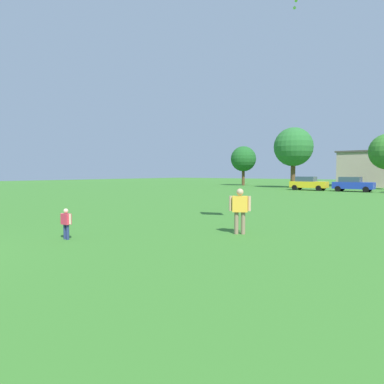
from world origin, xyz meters
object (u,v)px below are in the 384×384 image
object	(u,v)px
parked_car_yellow_0	(308,183)
tree_far_left	(243,159)
adult_bystander	(240,207)
child_kite_flyer	(66,221)
tree_center	(293,147)
parked_car_blue_1	(353,184)

from	to	relation	value
parked_car_yellow_0	tree_far_left	xyz separation A→B (m)	(-14.05, 9.03, 3.58)
adult_bystander	parked_car_yellow_0	world-z (taller)	parked_car_yellow_0
child_kite_flyer	tree_far_left	size ratio (longest dim) A/B	0.16
child_kite_flyer	tree_far_left	distance (m)	49.05
adult_bystander	parked_car_yellow_0	size ratio (longest dim) A/B	0.38
tree_center	tree_far_left	bearing A→B (deg)	160.09
adult_bystander	tree_far_left	size ratio (longest dim) A/B	0.25
tree_far_left	tree_center	world-z (taller)	tree_center
parked_car_yellow_0	tree_far_left	size ratio (longest dim) A/B	0.65
tree_center	adult_bystander	bearing A→B (deg)	-71.45
adult_bystander	tree_center	size ratio (longest dim) A/B	0.19
parked_car_blue_1	tree_far_left	bearing A→B (deg)	154.73
adult_bystander	parked_car_blue_1	bearing A→B (deg)	-114.38
adult_bystander	parked_car_yellow_0	xyz separation A→B (m)	(-8.48, 31.91, -0.11)
tree_far_left	parked_car_blue_1	bearing A→B (deg)	-25.27
adult_bystander	tree_far_left	world-z (taller)	tree_far_left
child_kite_flyer	parked_car_yellow_0	world-z (taller)	parked_car_yellow_0
parked_car_yellow_0	tree_center	world-z (taller)	tree_center
child_kite_flyer	adult_bystander	world-z (taller)	adult_bystander
adult_bystander	parked_car_yellow_0	bearing A→B (deg)	-105.54
tree_far_left	parked_car_yellow_0	bearing A→B (deg)	-32.73
adult_bystander	child_kite_flyer	bearing A→B (deg)	16.62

